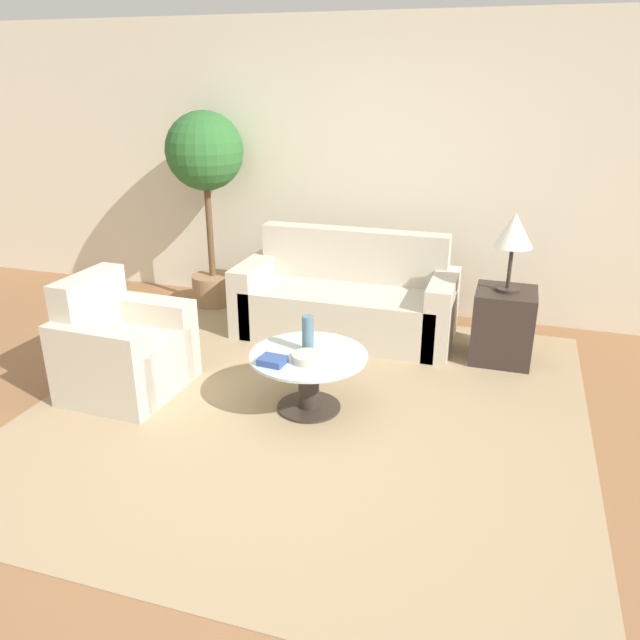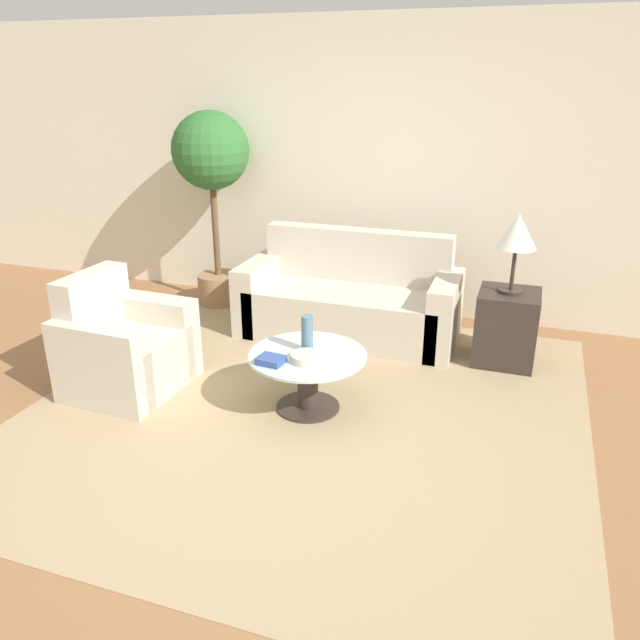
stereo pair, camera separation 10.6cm
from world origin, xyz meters
The scene contains 12 objects.
ground_plane centered at (0.00, 0.00, 0.00)m, with size 14.00×14.00×0.00m, color #8E603D.
wall_back centered at (0.00, 2.67, 1.30)m, with size 10.00×0.06×2.60m.
rug centered at (0.14, 0.58, 0.00)m, with size 3.61×3.59×0.01m.
sofa_main centered at (0.03, 1.95, 0.29)m, with size 1.84×0.76×0.87m.
armchair centered at (-1.21, 0.45, 0.29)m, with size 0.73×0.83×0.84m.
coffee_table centered at (0.14, 0.58, 0.26)m, with size 0.78×0.78×0.40m.
side_table centered at (1.34, 1.78, 0.29)m, with size 0.45×0.45×0.57m.
table_lamp centered at (1.34, 1.78, 1.03)m, with size 0.29×0.29×0.60m.
potted_plant centered at (-1.40, 2.27, 1.30)m, with size 0.71×0.71×1.82m.
vase centered at (0.12, 0.63, 0.53)m, with size 0.08×0.08×0.25m.
bowl centered at (0.17, 0.48, 0.43)m, with size 0.20×0.20×0.05m.
book_stack centered at (-0.03, 0.37, 0.43)m, with size 0.17×0.15×0.04m.
Camera 1 is at (1.33, -2.93, 2.12)m, focal length 35.00 mm.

